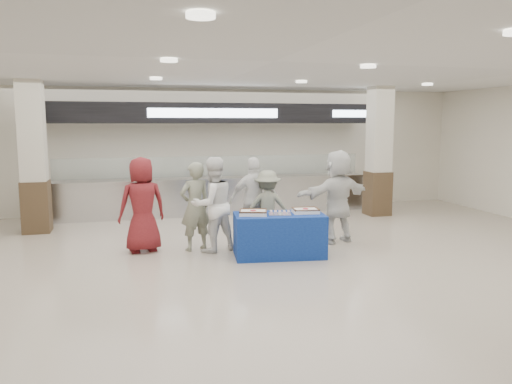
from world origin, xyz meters
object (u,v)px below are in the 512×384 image
object	(u,v)px
chef_short	(254,200)
display_table	(279,235)
soldier_a	(195,207)
sheet_cake_right	(305,210)
civilian_white	(337,196)
cupcake_tray	(280,213)
sheet_cake_left	(253,212)
chef_tall	(213,205)
civilian_maroon	(142,205)
soldier_b	(267,207)

from	to	relation	value
chef_short	display_table	bearing A→B (deg)	99.53
soldier_a	sheet_cake_right	bearing A→B (deg)	137.95
display_table	civilian_white	world-z (taller)	civilian_white
display_table	cupcake_tray	bearing A→B (deg)	-87.57
soldier_a	civilian_white	xyz separation A→B (m)	(2.76, -0.08, 0.09)
cupcake_tray	civilian_white	world-z (taller)	civilian_white
sheet_cake_left	cupcake_tray	world-z (taller)	sheet_cake_left
soldier_a	chef_tall	bearing A→B (deg)	135.74
display_table	civilian_white	size ratio (longest dim) A/B	0.86
sheet_cake_left	chef_short	world-z (taller)	chef_short
display_table	sheet_cake_right	bearing A→B (deg)	5.87
civilian_maroon	chef_short	bearing A→B (deg)	173.19
civilian_white	soldier_b	bearing A→B (deg)	-27.93
cupcake_tray	civilian_white	distance (m)	1.60
civilian_maroon	soldier_a	distance (m)	0.94
sheet_cake_left	chef_tall	world-z (taller)	chef_tall
cupcake_tray	soldier_b	distance (m)	1.01
chef_short	soldier_b	bearing A→B (deg)	141.91
sheet_cake_left	cupcake_tray	size ratio (longest dim) A/B	1.24
civilian_maroon	chef_tall	world-z (taller)	civilian_maroon
sheet_cake_left	soldier_b	xyz separation A→B (m)	(0.52, 0.94, -0.09)
sheet_cake_right	civilian_white	size ratio (longest dim) A/B	0.27
sheet_cake_right	civilian_white	xyz separation A→B (m)	(0.92, 0.72, 0.11)
civilian_maroon	civilian_white	distance (m)	3.70
display_table	civilian_maroon	bearing A→B (deg)	165.30
soldier_b	civilian_white	world-z (taller)	civilian_white
cupcake_tray	civilian_maroon	world-z (taller)	civilian_maroon
sheet_cake_right	civilian_white	world-z (taller)	civilian_white
display_table	soldier_b	xyz separation A→B (m)	(0.06, 0.96, 0.33)
display_table	soldier_b	distance (m)	1.02
soldier_b	civilian_white	distance (m)	1.38
cupcake_tray	soldier_a	distance (m)	1.59
soldier_a	chef_short	distance (m)	1.26
soldier_a	chef_tall	xyz separation A→B (m)	(0.30, -0.15, 0.05)
cupcake_tray	civilian_maroon	xyz separation A→B (m)	(-2.29, 0.97, 0.08)
chef_tall	soldier_b	distance (m)	1.17
chef_tall	display_table	bearing A→B (deg)	129.89
chef_tall	soldier_a	bearing A→B (deg)	-44.56
civilian_white	display_table	bearing A→B (deg)	9.60
cupcake_tray	civilian_white	xyz separation A→B (m)	(1.40, 0.76, 0.12)
sheet_cake_right	soldier_a	world-z (taller)	soldier_a
soldier_a	chef_short	world-z (taller)	chef_short
sheet_cake_right	soldier_b	distance (m)	1.06
sheet_cake_left	chef_short	bearing A→B (deg)	74.53
soldier_a	cupcake_tray	bearing A→B (deg)	129.85
civilian_maroon	soldier_a	world-z (taller)	civilian_maroon
sheet_cake_left	chef_short	size ratio (longest dim) A/B	0.33
display_table	chef_tall	size ratio (longest dim) A/B	0.90
chef_short	civilian_maroon	bearing A→B (deg)	7.65
display_table	soldier_a	size ratio (longest dim) A/B	0.96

